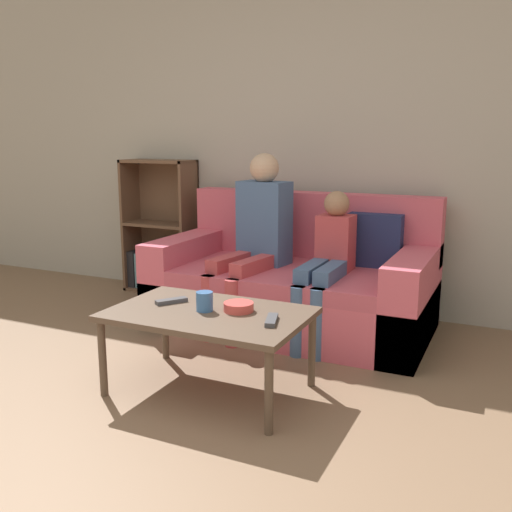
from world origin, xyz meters
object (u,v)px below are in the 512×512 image
(person_child, at_px, (328,258))
(snack_bowl, at_px, (239,307))
(tv_remote_1, at_px, (171,301))
(person_adult, at_px, (257,230))
(couch, at_px, (295,285))
(tv_remote_0, at_px, (272,320))
(coffee_table, at_px, (209,319))
(cup_near, at_px, (205,301))
(bookshelf, at_px, (162,244))

(person_child, relative_size, snack_bowl, 6.22)
(person_child, distance_m, tv_remote_1, 1.11)
(person_adult, xyz_separation_m, snack_bowl, (0.36, -0.99, -0.22))
(couch, height_order, tv_remote_0, couch)
(tv_remote_1, distance_m, snack_bowl, 0.39)
(person_adult, xyz_separation_m, person_child, (0.52, -0.06, -0.14))
(tv_remote_0, xyz_separation_m, snack_bowl, (-0.22, 0.09, 0.01))
(person_adult, bearing_deg, couch, 31.01)
(tv_remote_0, relative_size, snack_bowl, 1.15)
(coffee_table, xyz_separation_m, cup_near, (-0.02, -0.00, 0.09))
(bookshelf, height_order, tv_remote_0, bookshelf)
(cup_near, xyz_separation_m, snack_bowl, (0.16, 0.07, -0.03))
(bookshelf, distance_m, snack_bowl, 2.11)
(person_child, bearing_deg, coffee_table, -106.59)
(tv_remote_1, bearing_deg, cup_near, 23.71)
(cup_near, height_order, tv_remote_1, cup_near)
(cup_near, bearing_deg, person_child, 72.09)
(bookshelf, height_order, snack_bowl, bookshelf)
(tv_remote_0, bearing_deg, person_child, 75.97)
(bookshelf, height_order, tv_remote_1, bookshelf)
(tv_remote_1, bearing_deg, bookshelf, 160.80)
(cup_near, bearing_deg, snack_bowl, 23.66)
(bookshelf, bearing_deg, coffee_table, -49.31)
(cup_near, bearing_deg, person_adult, 100.76)
(tv_remote_1, height_order, snack_bowl, snack_bowl)
(coffee_table, distance_m, tv_remote_0, 0.36)
(tv_remote_0, height_order, tv_remote_1, same)
(person_child, distance_m, cup_near, 1.05)
(coffee_table, bearing_deg, tv_remote_0, -3.91)
(couch, height_order, coffee_table, couch)
(tv_remote_1, bearing_deg, snack_bowl, 38.42)
(tv_remote_1, xyz_separation_m, snack_bowl, (0.39, 0.02, 0.01))
(bookshelf, relative_size, cup_near, 11.18)
(person_child, bearing_deg, couch, 150.97)
(coffee_table, height_order, person_adult, person_adult)
(cup_near, distance_m, tv_remote_1, 0.24)
(couch, xyz_separation_m, coffee_table, (-0.02, -1.16, 0.10))
(bookshelf, bearing_deg, tv_remote_1, -54.26)
(person_adult, distance_m, tv_remote_0, 1.25)
(bookshelf, relative_size, tv_remote_1, 6.67)
(tv_remote_0, bearing_deg, cup_near, 159.14)
(couch, bearing_deg, bookshelf, 163.33)
(snack_bowl, bearing_deg, couch, 96.14)
(couch, height_order, snack_bowl, couch)
(coffee_table, height_order, cup_near, cup_near)
(couch, height_order, tv_remote_1, couch)
(snack_bowl, bearing_deg, tv_remote_1, -176.64)
(snack_bowl, bearing_deg, cup_near, -156.34)
(person_adult, height_order, tv_remote_0, person_adult)
(bookshelf, distance_m, person_adult, 1.26)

